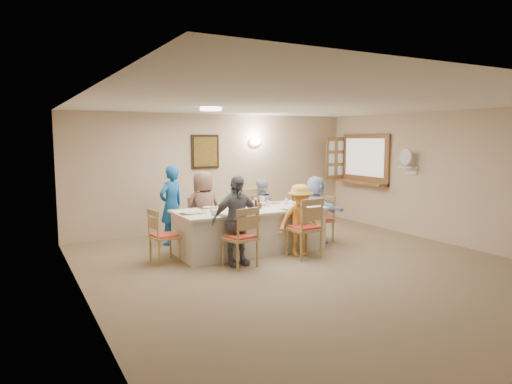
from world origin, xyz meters
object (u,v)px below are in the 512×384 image
chair_right_end (321,219)px  desk_fan (407,160)px  chair_back_right (258,214)px  diner_back_right (261,209)px  serving_hatch (365,159)px  chair_back_left (201,222)px  chair_front_right (304,227)px  diner_front_left (236,220)px  condiment_ketchup (248,202)px  diner_back_left (203,209)px  chair_left_end (165,235)px  caregiver (171,205)px  dining_table (250,230)px  chair_front_left (240,237)px  diner_front_right (300,220)px  diner_right_end (316,209)px

chair_right_end → desk_fan: bearing=89.7°
chair_back_right → diner_back_right: size_ratio=0.83×
serving_hatch → chair_back_left: 4.26m
desk_fan → chair_right_end: desk_fan is taller
chair_front_right → diner_back_right: size_ratio=0.85×
desk_fan → diner_front_left: 4.11m
condiment_ketchup → diner_back_left: bearing=130.6°
desk_fan → chair_back_right: 3.22m
serving_hatch → chair_front_right: size_ratio=1.47×
chair_front_right → condiment_ketchup: (-0.63, 0.82, 0.36)m
diner_front_left → condiment_ketchup: 0.91m
chair_left_end → diner_front_left: 1.20m
diner_back_right → caregiver: (-1.65, 0.47, 0.14)m
dining_table → condiment_ketchup: (-0.03, 0.02, 0.49)m
chair_back_right → caregiver: (-1.65, 0.35, 0.25)m
dining_table → chair_back_left: (-0.60, 0.80, 0.07)m
chair_back_right → condiment_ketchup: 1.08m
chair_right_end → chair_back_right: bearing=-119.2°
serving_hatch → desk_fan: bearing=-94.7°
chair_front_left → chair_right_end: (2.15, 0.80, -0.04)m
serving_hatch → diner_front_right: bearing=-150.4°
chair_back_right → diner_back_right: (0.00, -0.12, 0.11)m
chair_right_end → diner_back_left: diner_back_left is taller
chair_left_end → chair_right_end: size_ratio=1.00×
chair_back_right → diner_front_left: diner_front_left is taller
chair_back_left → diner_back_left: size_ratio=0.64×
chair_left_end → serving_hatch: bearing=-85.4°
caregiver → condiment_ketchup: size_ratio=6.56×
chair_left_end → condiment_ketchup: bearing=-95.8°
dining_table → condiment_ketchup: size_ratio=11.63×
chair_back_left → diner_front_left: (0.00, -1.48, 0.27)m
chair_back_left → diner_right_end: bearing=-18.0°
diner_back_right → condiment_ketchup: 0.96m
dining_table → diner_front_left: 0.97m
dining_table → diner_back_left: 0.96m
chair_front_left → chair_right_end: 2.29m
dining_table → chair_left_end: chair_left_end is taller
chair_front_right → diner_front_left: size_ratio=0.72×
caregiver → dining_table: bearing=107.4°
chair_back_right → diner_right_end: diner_right_end is taller
chair_back_right → condiment_ketchup: chair_back_right is taller
serving_hatch → diner_front_left: size_ratio=1.05×
diner_front_right → chair_front_right: bearing=-80.0°
diner_front_left → chair_back_right: bearing=49.1°
dining_table → chair_back_left: 1.00m
chair_left_end → diner_front_right: 2.26m
serving_hatch → chair_front_left: serving_hatch is taller
diner_front_right → diner_right_end: bearing=49.7°
diner_back_right → chair_right_end: bearing=135.6°
chair_back_left → diner_back_left: diner_back_left is taller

